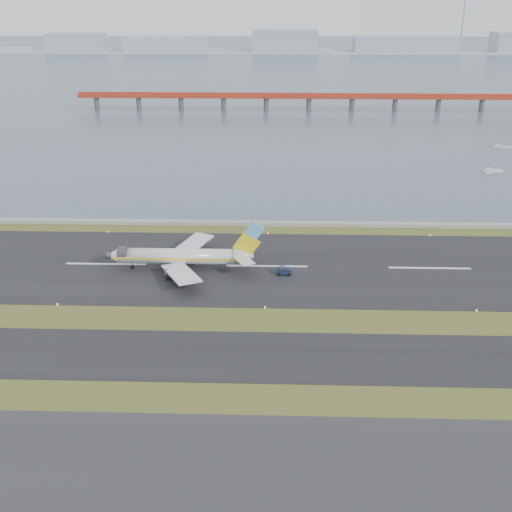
{
  "coord_description": "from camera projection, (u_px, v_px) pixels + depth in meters",
  "views": [
    {
      "loc": [
        1.98,
        -115.03,
        63.39
      ],
      "look_at": [
        -2.4,
        22.0,
        6.09
      ],
      "focal_mm": 45.0,
      "sensor_mm": 36.0,
      "label": 1
    }
  ],
  "objects": [
    {
      "name": "red_pier",
      "position": [
        309.0,
        97.0,
        357.74
      ],
      "size": [
        260.0,
        5.0,
        10.2
      ],
      "color": "#A9311D",
      "rests_on": "ground"
    },
    {
      "name": "bay_water",
      "position": [
        275.0,
        68.0,
        554.8
      ],
      "size": [
        1400.0,
        800.0,
        1.3
      ],
      "primitive_type": "cube",
      "color": "#445161",
      "rests_on": "ground"
    },
    {
      "name": "taxiway_strip",
      "position": [
        263.0,
        356.0,
        119.5
      ],
      "size": [
        1000.0,
        18.0,
        0.1
      ],
      "primitive_type": "cube",
      "color": "black",
      "rests_on": "ground"
    },
    {
      "name": "airliner",
      "position": [
        183.0,
        256.0,
        155.18
      ],
      "size": [
        38.52,
        32.89,
        12.8
      ],
      "color": "silver",
      "rests_on": "ground"
    },
    {
      "name": "ground",
      "position": [
        264.0,
        325.0,
        130.59
      ],
      "size": [
        1000.0,
        1000.0,
        0.0
      ],
      "primitive_type": "plane",
      "color": "#38491A",
      "rests_on": "ground"
    },
    {
      "name": "workboat_near",
      "position": [
        492.0,
        171.0,
        238.58
      ],
      "size": [
        8.08,
        4.37,
        1.87
      ],
      "rotation": [
        0.0,
        0.0,
        0.27
      ],
      "color": "silver",
      "rests_on": "ground"
    },
    {
      "name": "workboat_far",
      "position": [
        501.0,
        147.0,
        274.92
      ],
      "size": [
        7.47,
        4.23,
        1.73
      ],
      "rotation": [
        0.0,
        0.0,
        -0.3
      ],
      "color": "silver",
      "rests_on": "ground"
    },
    {
      "name": "pushback_tug",
      "position": [
        284.0,
        271.0,
        153.28
      ],
      "size": [
        3.48,
        2.12,
        2.19
      ],
      "rotation": [
        0.0,
        0.0,
        0.03
      ],
      "color": "#121C34",
      "rests_on": "ground"
    },
    {
      "name": "seawall",
      "position": [
        268.0,
        223.0,
        185.72
      ],
      "size": [
        1000.0,
        2.5,
        1.0
      ],
      "primitive_type": "cube",
      "color": "gray",
      "rests_on": "ground"
    },
    {
      "name": "runway_strip",
      "position": [
        267.0,
        266.0,
        158.23
      ],
      "size": [
        1000.0,
        45.0,
        0.1
      ],
      "primitive_type": "cube",
      "color": "black",
      "rests_on": "ground"
    },
    {
      "name": "far_shoreline",
      "position": [
        288.0,
        45.0,
        699.61
      ],
      "size": [
        1400.0,
        80.0,
        60.5
      ],
      "color": "#9AABB7",
      "rests_on": "ground"
    }
  ]
}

